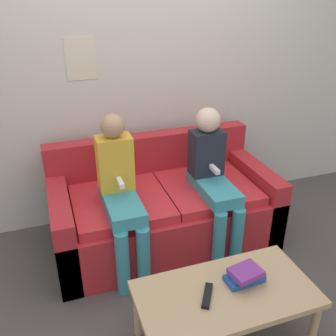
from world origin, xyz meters
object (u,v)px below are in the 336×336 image
(person_right, at_px, (213,175))
(coffee_table, at_px, (226,297))
(couch, at_px, (162,209))
(tv_remote, at_px, (207,296))
(person_left, at_px, (120,190))

(person_right, bearing_deg, coffee_table, -110.09)
(couch, distance_m, person_right, 0.51)
(coffee_table, bearing_deg, tv_remote, -177.87)
(couch, bearing_deg, coffee_table, -89.42)
(couch, relative_size, coffee_table, 1.73)
(tv_remote, bearing_deg, person_right, 95.37)
(coffee_table, relative_size, tv_remote, 5.84)
(coffee_table, xyz_separation_m, person_right, (0.32, 0.87, 0.27))
(coffee_table, bearing_deg, couch, 90.58)
(person_right, bearing_deg, person_left, 179.94)
(tv_remote, bearing_deg, coffee_table, 33.79)
(couch, relative_size, person_right, 1.55)
(tv_remote, bearing_deg, person_left, 138.31)
(couch, height_order, tv_remote, couch)
(person_right, bearing_deg, couch, 149.20)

